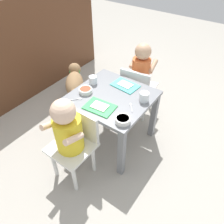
{
  "coord_description": "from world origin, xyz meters",
  "views": [
    {
      "loc": [
        -1.06,
        -0.76,
        1.45
      ],
      "look_at": [
        0.0,
        0.0,
        0.31
      ],
      "focal_mm": 35.01,
      "sensor_mm": 36.0,
      "label": 1
    }
  ],
  "objects": [
    {
      "name": "seated_child_right",
      "position": [
        0.43,
        0.01,
        0.44
      ],
      "size": [
        0.31,
        0.31,
        0.71
      ],
      "color": "silver",
      "rests_on": "ground"
    },
    {
      "name": "cereal_bowl_right_side",
      "position": [
        -0.19,
        -0.22,
        0.49
      ],
      "size": [
        0.1,
        0.1,
        0.04
      ],
      "color": "white",
      "rests_on": "dining_table"
    },
    {
      "name": "food_tray_left",
      "position": [
        -0.16,
        -0.01,
        0.48
      ],
      "size": [
        0.16,
        0.22,
        0.02
      ],
      "color": "green",
      "rests_on": "dining_table"
    },
    {
      "name": "kitchen_cabinet_back",
      "position": [
        0.0,
        1.24,
        0.49
      ],
      "size": [
        2.1,
        0.37,
        0.97
      ],
      "primitive_type": "cube",
      "color": "#56331E",
      "rests_on": "ground"
    },
    {
      "name": "dog",
      "position": [
        0.22,
        0.62,
        0.23
      ],
      "size": [
        0.42,
        0.39,
        0.34
      ],
      "color": "olive",
      "rests_on": "ground"
    },
    {
      "name": "water_cup_left",
      "position": [
        0.04,
        0.22,
        0.5
      ],
      "size": [
        0.06,
        0.06,
        0.06
      ],
      "color": "white",
      "rests_on": "dining_table"
    },
    {
      "name": "spoon_by_right_tray",
      "position": [
        -0.03,
        -0.18,
        0.47
      ],
      "size": [
        0.09,
        0.07,
        0.01
      ],
      "color": "silver",
      "rests_on": "dining_table"
    },
    {
      "name": "food_tray_right",
      "position": [
        0.16,
        -0.01,
        0.48
      ],
      "size": [
        0.16,
        0.21,
        0.02
      ],
      "color": "#4CC6BC",
      "rests_on": "dining_table"
    },
    {
      "name": "ground_plane",
      "position": [
        0.0,
        0.0,
        0.0
      ],
      "size": [
        7.0,
        7.0,
        0.0
      ],
      "primitive_type": "plane",
      "color": "#9E998E"
    },
    {
      "name": "seated_child_left",
      "position": [
        -0.44,
        0.02,
        0.44
      ],
      "size": [
        0.28,
        0.28,
        0.7
      ],
      "color": "silver",
      "rests_on": "ground"
    },
    {
      "name": "cereal_bowl_left_side",
      "position": [
        -0.08,
        0.19,
        0.49
      ],
      "size": [
        0.1,
        0.1,
        0.03
      ],
      "color": "white",
      "rests_on": "dining_table"
    },
    {
      "name": "spoon_by_left_tray",
      "position": [
        -0.19,
        0.18,
        0.47
      ],
      "size": [
        0.08,
        0.08,
        0.01
      ],
      "color": "silver",
      "rests_on": "dining_table"
    },
    {
      "name": "dining_table",
      "position": [
        0.0,
        0.0,
        0.39
      ],
      "size": [
        0.55,
        0.57,
        0.47
      ],
      "color": "slate",
      "rests_on": "ground"
    },
    {
      "name": "water_cup_right",
      "position": [
        0.08,
        -0.22,
        0.5
      ],
      "size": [
        0.07,
        0.07,
        0.07
      ],
      "color": "white",
      "rests_on": "dining_table"
    }
  ]
}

